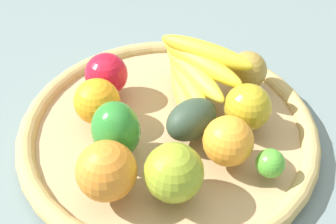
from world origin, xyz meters
The scene contains 13 objects.
ground_plane centered at (0.00, 0.00, 0.00)m, with size 2.40×2.40×0.00m, color slate.
basket centered at (0.00, 0.00, 0.02)m, with size 0.47×0.47×0.03m.
orange_1 centered at (-0.06, 0.09, 0.07)m, with size 0.07×0.07×0.07m, color orange.
banana_bunch centered at (0.08, 0.01, 0.08)m, with size 0.14×0.17×0.09m.
apple_0 centered at (-0.10, -0.09, 0.07)m, with size 0.08×0.08×0.08m, color #8FA128.
bell_pepper centered at (-0.09, 0.02, 0.08)m, with size 0.07×0.07×0.09m, color #2C822E.
orange_0 centered at (-0.01, -0.11, 0.07)m, with size 0.07×0.07×0.07m, color orange.
apple_2 centered at (0.07, -0.10, 0.07)m, with size 0.07×0.07×0.07m, color gold.
apple_1 centered at (0.15, -0.05, 0.07)m, with size 0.06×0.06×0.06m, color #A78536.
apple_3 centered at (0.00, 0.13, 0.07)m, with size 0.07×0.07×0.07m, color red.
avocado centered at (0.00, -0.04, 0.06)m, with size 0.09×0.06×0.06m, color #2F4130.
orange_2 centered at (-0.15, -0.02, 0.07)m, with size 0.08×0.08×0.08m, color orange.
lime_0 centered at (0.00, -0.17, 0.05)m, with size 0.04×0.04×0.04m, color #4FA431.
Camera 1 is at (-0.39, -0.29, 0.50)m, focal length 45.98 mm.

